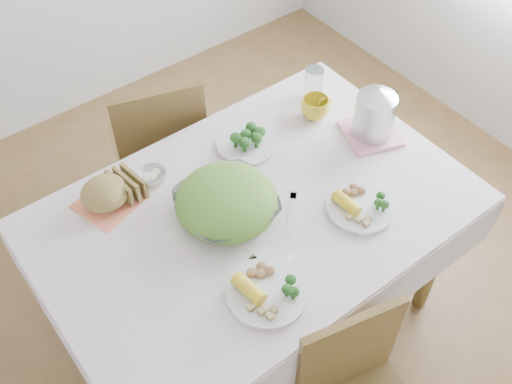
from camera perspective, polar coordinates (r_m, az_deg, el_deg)
floor at (r=2.74m, az=-0.08°, el=-11.85°), size 3.60×3.60×0.00m
dining_table at (r=2.42m, az=-0.09°, el=-7.48°), size 1.40×0.90×0.75m
tablecloth at (r=2.11m, az=-0.10°, el=-1.72°), size 1.50×1.00×0.01m
chair_far at (r=2.80m, az=-9.34°, el=4.73°), size 0.51×0.51×0.89m
salad_bowl at (r=2.06m, az=-2.80°, el=-1.33°), size 0.36×0.36×0.08m
dinner_plate_left at (r=1.89m, az=1.05°, el=-9.59°), size 0.31×0.31×0.02m
dinner_plate_right at (r=2.13m, az=9.90°, el=-1.46°), size 0.30×0.30×0.02m
broccoli_plate at (r=2.31m, az=-0.95°, el=4.50°), size 0.26×0.26×0.02m
napkin at (r=2.18m, az=-13.95°, el=-1.03°), size 0.24×0.24×0.00m
bread_loaf at (r=2.14m, az=-14.22°, el=-0.06°), size 0.20×0.19×0.10m
fruit_bowl at (r=2.22m, az=-9.82°, el=1.51°), size 0.13×0.13×0.03m
yellow_mug at (r=2.43m, az=5.65°, el=7.99°), size 0.15×0.15×0.09m
glass_tumbler at (r=2.51m, az=5.49°, el=10.18°), size 0.09×0.09×0.14m
pink_tray at (r=2.40m, az=10.87°, el=5.49°), size 0.26×0.26×0.02m
electric_kettle at (r=2.33m, az=11.27°, el=7.51°), size 0.17×0.17×0.22m
fork_left at (r=1.94m, az=1.46°, el=-7.77°), size 0.04×0.17×0.00m
fork_right at (r=2.09m, az=3.41°, el=-1.98°), size 0.14×0.15×0.00m
knife at (r=1.94m, az=2.11°, el=-7.99°), size 0.20×0.09×0.00m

